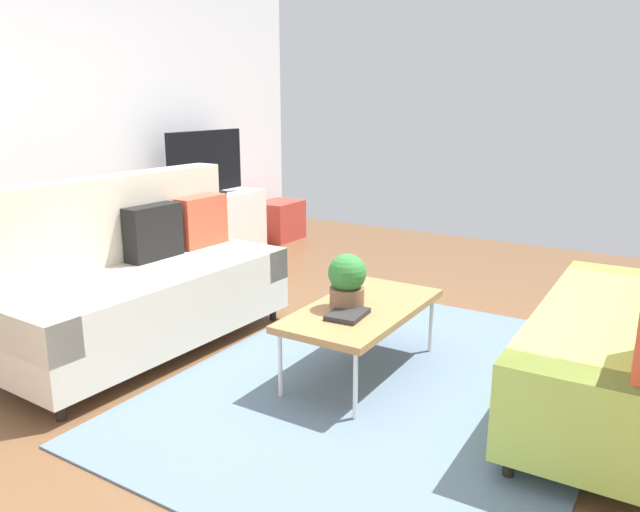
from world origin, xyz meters
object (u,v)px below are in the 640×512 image
at_px(storage_trunk, 279,220).
at_px(table_book_0, 348,314).
at_px(bottle_0, 181,191).
at_px(potted_plant, 347,281).
at_px(coffee_table, 362,311).
at_px(tv_console, 207,228).
at_px(tv, 206,165).
at_px(vase_0, 158,196).
at_px(couch_beige, 139,280).

xyz_separation_m(storage_trunk, table_book_0, (-2.84, -2.49, 0.21)).
bearing_deg(bottle_0, potted_plant, -116.49).
bearing_deg(table_book_0, storage_trunk, 41.25).
bearing_deg(table_book_0, coffee_table, 3.02).
distance_m(storage_trunk, potted_plant, 3.65).
height_order(coffee_table, storage_trunk, storage_trunk).
height_order(tv_console, storage_trunk, tv_console).
relative_size(coffee_table, tv, 1.10).
xyz_separation_m(tv_console, vase_0, (-0.58, 0.05, 0.39)).
height_order(couch_beige, storage_trunk, couch_beige).
distance_m(tv_console, vase_0, 0.70).
xyz_separation_m(coffee_table, tv_console, (1.55, 2.58, -0.07)).
xyz_separation_m(coffee_table, bottle_0, (1.16, 2.54, 0.35)).
height_order(coffee_table, tv_console, tv_console).
height_order(storage_trunk, potted_plant, potted_plant).
bearing_deg(tv, bottle_0, -177.00).
relative_size(potted_plant, vase_0, 2.23).
distance_m(tv, storage_trunk, 1.32).
bearing_deg(coffee_table, tv_console, 59.08).
xyz_separation_m(couch_beige, tv_console, (1.93, 1.16, -0.13)).
bearing_deg(vase_0, table_book_0, -113.72).
height_order(potted_plant, table_book_0, potted_plant).
xyz_separation_m(table_book_0, bottle_0, (1.36, 2.55, 0.31)).
bearing_deg(table_book_0, couch_beige, 97.40).
height_order(coffee_table, table_book_0, table_book_0).
bearing_deg(tv_console, vase_0, 175.07).
relative_size(coffee_table, vase_0, 7.73).
bearing_deg(tv, vase_0, 173.12).
bearing_deg(coffee_table, storage_trunk, 43.15).
distance_m(vase_0, bottle_0, 0.22).
bearing_deg(tv_console, potted_plant, -122.70).
relative_size(potted_plant, table_book_0, 1.32).
bearing_deg(vase_0, tv, -6.88).
distance_m(potted_plant, bottle_0, 2.77).
height_order(coffee_table, potted_plant, potted_plant).
height_order(tv, vase_0, tv).
bearing_deg(tv, storage_trunk, -4.16).
distance_m(tv, potted_plant, 3.00).
bearing_deg(couch_beige, bottle_0, -142.08).
distance_m(potted_plant, vase_0, 2.77).
bearing_deg(storage_trunk, potted_plant, -138.34).
height_order(storage_trunk, bottle_0, bottle_0).
bearing_deg(storage_trunk, bottle_0, 177.68).
relative_size(tv_console, potted_plant, 4.41).
relative_size(tv_console, tv, 1.40).
distance_m(couch_beige, bottle_0, 1.93).
relative_size(potted_plant, bottle_0, 1.54).
relative_size(couch_beige, vase_0, 13.55).
xyz_separation_m(tv_console, table_book_0, (-1.74, -2.59, 0.11)).
relative_size(couch_beige, storage_trunk, 3.71).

